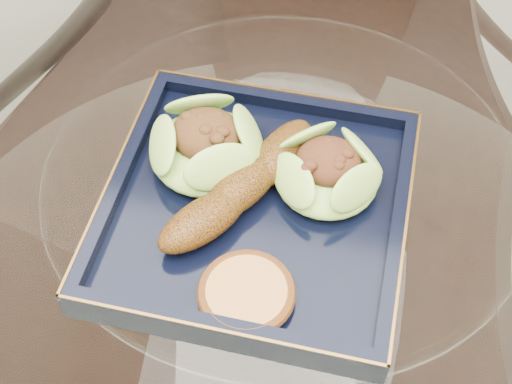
# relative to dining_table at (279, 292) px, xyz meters

# --- Properties ---
(dining_table) EXTENTS (1.13, 1.13, 0.77)m
(dining_table) POSITION_rel_dining_table_xyz_m (0.00, 0.00, 0.00)
(dining_table) COLOR white
(dining_table) RESTS_ON ground
(dining_chair) EXTENTS (0.38, 0.38, 0.87)m
(dining_chair) POSITION_rel_dining_table_xyz_m (-0.07, 0.41, -0.11)
(dining_chair) COLOR black
(dining_chair) RESTS_ON ground
(navy_plate) EXTENTS (0.27, 0.27, 0.02)m
(navy_plate) POSITION_rel_dining_table_xyz_m (-0.02, -0.02, 0.17)
(navy_plate) COLOR black
(navy_plate) RESTS_ON dining_table
(lettuce_wrap_left) EXTENTS (0.11, 0.11, 0.04)m
(lettuce_wrap_left) POSITION_rel_dining_table_xyz_m (-0.08, 0.02, 0.20)
(lettuce_wrap_left) COLOR olive
(lettuce_wrap_left) RESTS_ON navy_plate
(lettuce_wrap_right) EXTENTS (0.12, 0.12, 0.03)m
(lettuce_wrap_right) POSITION_rel_dining_table_xyz_m (0.04, 0.02, 0.20)
(lettuce_wrap_right) COLOR #58962B
(lettuce_wrap_right) RESTS_ON navy_plate
(roasted_plantain) EXTENTS (0.12, 0.18, 0.03)m
(roasted_plantain) POSITION_rel_dining_table_xyz_m (-0.04, -0.01, 0.20)
(roasted_plantain) COLOR #5D3409
(roasted_plantain) RESTS_ON navy_plate
(crumb_patty) EXTENTS (0.09, 0.09, 0.01)m
(crumb_patty) POSITION_rel_dining_table_xyz_m (-0.01, -0.11, 0.19)
(crumb_patty) COLOR #C68542
(crumb_patty) RESTS_ON navy_plate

